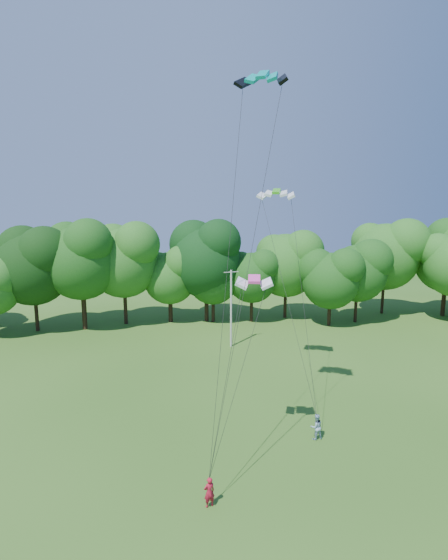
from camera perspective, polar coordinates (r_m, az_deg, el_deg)
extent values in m
plane|color=#285316|center=(21.90, -0.12, -32.49)|extent=(160.00, 160.00, 0.00)
cylinder|color=#BAB8B0|center=(44.84, 0.93, -3.77)|extent=(0.20, 0.20, 8.04)
cube|color=#BAB8B0|center=(44.07, 0.95, 1.05)|extent=(1.56, 0.54, 0.08)
imported|color=#B4172C|center=(23.85, -1.95, -25.95)|extent=(0.67, 0.55, 1.57)
imported|color=#92B3CB|center=(29.67, 11.95, -18.24)|extent=(0.90, 0.76, 1.66)
cube|color=#059990|center=(26.52, 5.07, 25.14)|extent=(3.02, 2.23, 0.74)
cube|color=green|center=(35.09, 6.86, 11.43)|extent=(3.14, 2.17, 0.49)
cube|color=#FF46B2|center=(24.26, 3.97, 0.12)|extent=(2.19, 1.36, 0.39)
cylinder|color=#2F2112|center=(54.75, -2.30, -2.94)|extent=(0.45, 0.45, 4.81)
ellipsoid|color=black|center=(53.66, -2.35, 3.67)|extent=(9.63, 9.63, 10.50)
cylinder|color=#352015|center=(64.22, 26.76, -2.27)|extent=(0.51, 0.51, 4.39)
ellipsoid|color=#24581B|center=(63.34, 27.18, 2.86)|extent=(8.79, 8.79, 9.59)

